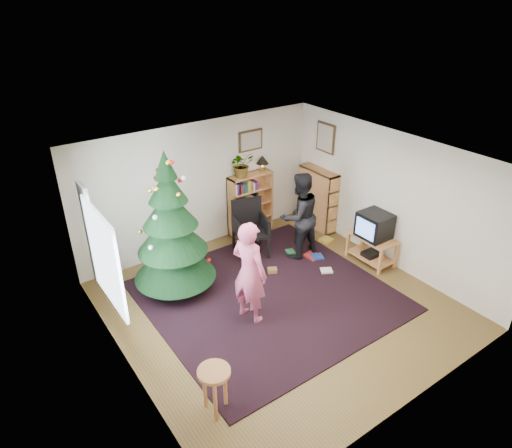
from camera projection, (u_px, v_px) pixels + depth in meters
floor at (279, 305)px, 7.50m from camera, size 5.00×5.00×0.00m
ceiling at (283, 161)px, 6.33m from camera, size 5.00×5.00×0.00m
wall_back at (201, 186)px, 8.72m from camera, size 5.00×0.02×2.50m
wall_front at (418, 330)px, 5.11m from camera, size 5.00×0.02×2.50m
wall_left at (122, 297)px, 5.64m from camera, size 0.02×5.00×2.50m
wall_right at (391, 199)px, 8.18m from camera, size 0.02×5.00×2.50m
rug at (268, 296)px, 7.71m from camera, size 3.80×3.60×0.02m
window_pane at (105, 258)px, 5.98m from camera, size 0.04×1.20×1.40m
curtain at (91, 236)px, 6.50m from camera, size 0.06×0.35×1.60m
picture_back at (251, 140)px, 8.96m from camera, size 0.55×0.03×0.42m
picture_right at (326, 138)px, 9.11m from camera, size 0.03×0.50×0.60m
christmas_tree at (172, 236)px, 7.43m from camera, size 1.38×1.38×2.50m
bookshelf_back at (250, 203)px, 9.41m from camera, size 0.95×0.30×1.30m
bookshelf_right at (317, 198)px, 9.63m from camera, size 0.30×0.95×1.30m
tv_stand at (372, 247)px, 8.52m from camera, size 0.48×0.86×0.55m
crt_tv at (374, 225)px, 8.30m from camera, size 0.50×0.54×0.47m
armchair at (247, 225)px, 8.72m from camera, size 0.74×0.75×1.09m
stool at (214, 380)px, 5.42m from camera, size 0.40×0.40×0.67m
person_standing at (249, 272)px, 6.84m from camera, size 0.56×0.71×1.70m
person_by_chair at (299, 216)px, 8.49m from camera, size 0.85×0.67×1.70m
potted_plant at (242, 164)px, 8.89m from camera, size 0.52×0.47×0.52m
table_lamp at (262, 161)px, 9.15m from camera, size 0.26×0.26×0.34m
floor_clutter at (301, 261)px, 8.63m from camera, size 2.29×1.08×0.08m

